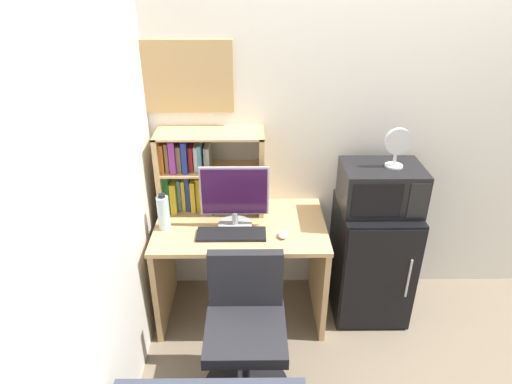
% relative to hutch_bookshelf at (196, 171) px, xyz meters
% --- Properties ---
extents(wall_back, '(6.40, 0.04, 2.60)m').
position_rel_hutch_bookshelf_xyz_m(wall_back, '(1.69, 0.14, 0.29)').
color(wall_back, silver).
rests_on(wall_back, ground_plane).
extents(wall_left, '(0.04, 4.40, 2.60)m').
position_rel_hutch_bookshelf_xyz_m(wall_left, '(-0.33, -1.48, 0.29)').
color(wall_left, silver).
rests_on(wall_left, ground_plane).
extents(desk, '(1.10, 0.68, 0.73)m').
position_rel_hutch_bookshelf_xyz_m(desk, '(0.29, -0.22, -0.51)').
color(desk, tan).
rests_on(desk, ground_plane).
extents(hutch_bookshelf, '(0.69, 0.27, 0.55)m').
position_rel_hutch_bookshelf_xyz_m(hutch_bookshelf, '(0.00, 0.00, 0.00)').
color(hutch_bookshelf, tan).
rests_on(hutch_bookshelf, desk).
extents(monitor, '(0.43, 0.22, 0.41)m').
position_rel_hutch_bookshelf_xyz_m(monitor, '(0.26, -0.24, -0.06)').
color(monitor, '#B7B7BC').
rests_on(monitor, desk).
extents(keyboard, '(0.43, 0.15, 0.02)m').
position_rel_hutch_bookshelf_xyz_m(keyboard, '(0.24, -0.36, -0.27)').
color(keyboard, black).
rests_on(keyboard, desk).
extents(computer_mouse, '(0.06, 0.09, 0.04)m').
position_rel_hutch_bookshelf_xyz_m(computer_mouse, '(0.56, -0.37, -0.26)').
color(computer_mouse, silver).
rests_on(computer_mouse, desk).
extents(water_bottle, '(0.08, 0.08, 0.25)m').
position_rel_hutch_bookshelf_xyz_m(water_bottle, '(-0.19, -0.27, -0.16)').
color(water_bottle, silver).
rests_on(water_bottle, desk).
extents(mini_fridge, '(0.49, 0.53, 0.82)m').
position_rel_hutch_bookshelf_xyz_m(mini_fridge, '(1.19, -0.17, -0.60)').
color(mini_fridge, black).
rests_on(mini_fridge, ground_plane).
extents(microwave, '(0.50, 0.37, 0.29)m').
position_rel_hutch_bookshelf_xyz_m(microwave, '(1.19, -0.17, -0.04)').
color(microwave, black).
rests_on(microwave, mini_fridge).
extents(desk_fan, '(0.16, 0.11, 0.25)m').
position_rel_hutch_bookshelf_xyz_m(desk_fan, '(1.25, -0.17, 0.24)').
color(desk_fan, silver).
rests_on(desk_fan, microwave).
extents(desk_chair, '(0.50, 0.50, 0.85)m').
position_rel_hutch_bookshelf_xyz_m(desk_chair, '(0.33, -0.85, -0.63)').
color(desk_chair, black).
rests_on(desk_chair, ground_plane).
extents(wall_corkboard, '(0.72, 0.02, 0.45)m').
position_rel_hutch_bookshelf_xyz_m(wall_corkboard, '(-0.10, 0.11, 0.59)').
color(wall_corkboard, tan).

